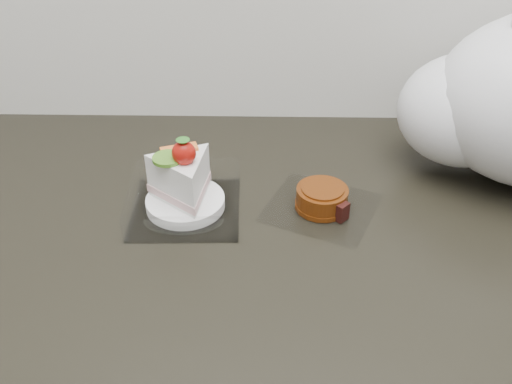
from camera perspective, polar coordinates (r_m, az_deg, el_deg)
name	(u,v)px	position (r m, az deg, el deg)	size (l,w,h in m)	color
cake_tray	(184,191)	(0.82, -7.17, 0.13)	(0.16, 0.16, 0.12)	white
mooncake_wrap	(322,200)	(0.83, 6.66, -0.83)	(0.19, 0.19, 0.04)	white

